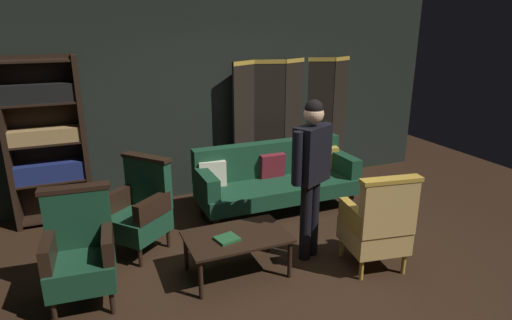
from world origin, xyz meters
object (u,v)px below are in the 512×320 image
at_px(standing_figure, 312,166).
at_px(book_green_cloth, 227,239).
at_px(folding_screen, 294,120).
at_px(armchair_gilt_accent, 378,224).
at_px(armchair_wing_left, 80,251).
at_px(coffee_table, 237,240).
at_px(armchair_wing_right, 140,208).
at_px(velvet_couch, 275,177).
at_px(bookshelf, 46,139).

height_order(standing_figure, book_green_cloth, standing_figure).
bearing_deg(folding_screen, armchair_gilt_accent, -99.11).
relative_size(armchair_wing_left, standing_figure, 0.61).
relative_size(coffee_table, armchair_wing_right, 0.96).
xyz_separation_m(velvet_couch, standing_figure, (-0.20, -1.27, 0.57)).
relative_size(folding_screen, armchair_gilt_accent, 2.05).
relative_size(folding_screen, bookshelf, 1.04).
bearing_deg(standing_figure, velvet_couch, 81.07).
relative_size(velvet_couch, standing_figure, 1.25).
relative_size(bookshelf, book_green_cloth, 9.88).
relative_size(bookshelf, velvet_couch, 0.97).
relative_size(coffee_table, armchair_wing_left, 0.96).
relative_size(bookshelf, armchair_wing_right, 1.97).
xyz_separation_m(armchair_wing_left, book_green_cloth, (1.30, -0.19, -0.06)).
xyz_separation_m(folding_screen, bookshelf, (-3.43, -0.13, 0.08)).
distance_m(velvet_couch, armchair_gilt_accent, 1.77).
bearing_deg(book_green_cloth, bookshelf, 126.97).
distance_m(folding_screen, armchair_gilt_accent, 2.69).
bearing_deg(velvet_couch, book_green_cloth, -130.48).
distance_m(coffee_table, standing_figure, 1.05).
relative_size(folding_screen, coffee_table, 2.13).
bearing_deg(book_green_cloth, armchair_gilt_accent, -15.63).
relative_size(bookshelf, coffee_table, 2.05).
distance_m(standing_figure, book_green_cloth, 1.11).
height_order(coffee_table, armchair_wing_left, armchair_wing_left).
relative_size(folding_screen, armchair_wing_right, 2.05).
height_order(bookshelf, standing_figure, bookshelf).
xyz_separation_m(standing_figure, book_green_cloth, (-0.94, -0.07, -0.59)).
xyz_separation_m(bookshelf, book_green_cloth, (1.56, -2.07, -0.64)).
bearing_deg(bookshelf, velvet_couch, -15.32).
distance_m(folding_screen, armchair_wing_left, 3.79).
distance_m(folding_screen, standing_figure, 2.33).
relative_size(folding_screen, velvet_couch, 1.00).
bearing_deg(book_green_cloth, armchair_wing_left, 171.67).
bearing_deg(armchair_gilt_accent, standing_figure, 137.19).
bearing_deg(armchair_wing_right, coffee_table, -47.35).
xyz_separation_m(velvet_couch, armchair_wing_right, (-1.82, -0.42, 0.04)).
bearing_deg(book_green_cloth, armchair_wing_right, 126.58).
height_order(coffee_table, standing_figure, standing_figure).
bearing_deg(bookshelf, armchair_wing_left, -82.13).
height_order(bookshelf, armchair_wing_left, bookshelf).
relative_size(coffee_table, standing_figure, 0.59).
bearing_deg(coffee_table, folding_screen, 50.92).
bearing_deg(standing_figure, folding_screen, 66.54).
xyz_separation_m(bookshelf, velvet_couch, (2.70, -0.74, -0.62)).
distance_m(bookshelf, armchair_wing_left, 1.99).
xyz_separation_m(bookshelf, coffee_table, (1.68, -2.02, -0.70)).
bearing_deg(folding_screen, coffee_table, -129.08).
xyz_separation_m(armchair_gilt_accent, book_green_cloth, (-1.45, 0.41, -0.06)).
bearing_deg(standing_figure, book_green_cloth, -175.94).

